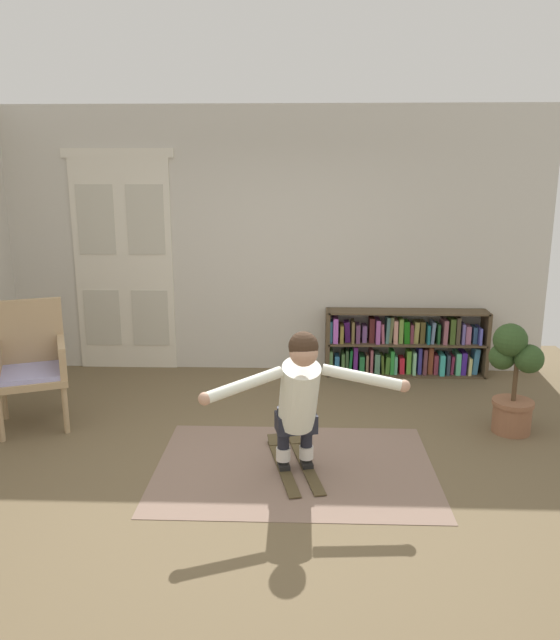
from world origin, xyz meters
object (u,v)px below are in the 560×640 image
at_px(wicker_chair, 30,361).
at_px(skis_pair, 294,463).
at_px(potted_plant, 513,377).
at_px(person_skier, 300,393).
at_px(bookshelf, 404,345).

distance_m(wicker_chair, skis_pair, 2.54).
height_order(potted_plant, person_skier, person_skier).
xyz_separation_m(wicker_chair, person_skier, (2.39, -0.95, 0.08)).
bearing_deg(potted_plant, bookshelf, 114.06).
relative_size(bookshelf, potted_plant, 1.83).
bearing_deg(potted_plant, person_skier, -153.46).
bearing_deg(wicker_chair, bookshelf, 22.79).
bearing_deg(skis_pair, bookshelf, 62.18).
bearing_deg(wicker_chair, potted_plant, -0.51).
relative_size(potted_plant, skis_pair, 0.97).
bearing_deg(bookshelf, skis_pair, -117.82).
bearing_deg(person_skier, wicker_chair, 158.28).
bearing_deg(person_skier, skis_pair, 102.33).
height_order(potted_plant, skis_pair, potted_plant).
xyz_separation_m(bookshelf, person_skier, (-1.15, -2.44, 0.33)).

